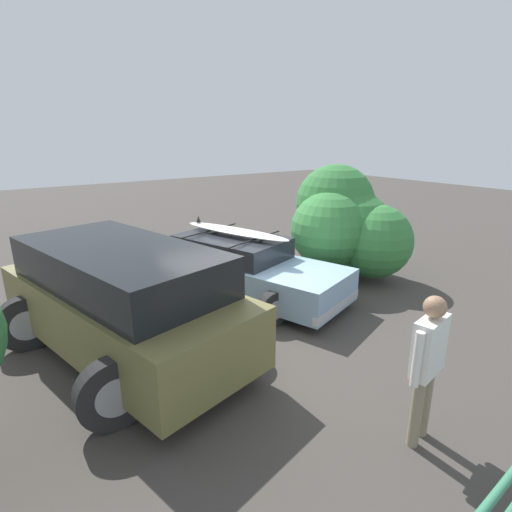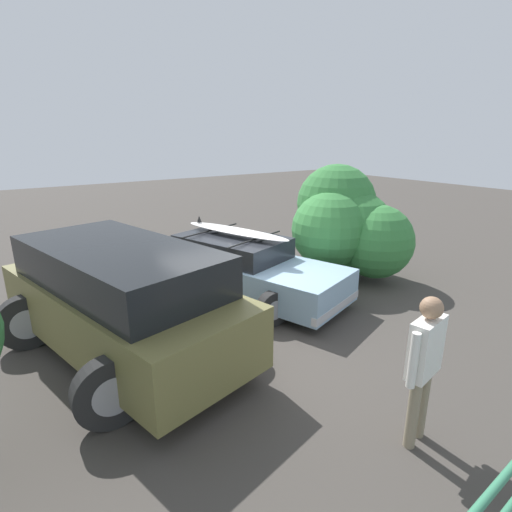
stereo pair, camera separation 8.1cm
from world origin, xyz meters
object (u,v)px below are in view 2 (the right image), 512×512
object	(u,v)px
sedan_car	(238,266)
suv_car	(120,298)
bush_near_left	(345,226)
person_bystander	(425,358)

from	to	relation	value
sedan_car	suv_car	distance (m)	2.90
sedan_car	suv_car	bearing A→B (deg)	21.94
bush_near_left	sedan_car	bearing A→B (deg)	-11.48
suv_car	person_bystander	xyz separation A→B (m)	(-1.99, 3.56, 0.12)
suv_car	bush_near_left	world-z (taller)	bush_near_left
sedan_car	person_bystander	distance (m)	4.70
bush_near_left	suv_car	bearing A→B (deg)	6.19
suv_car	bush_near_left	distance (m)	5.23
sedan_car	person_bystander	xyz separation A→B (m)	(0.68, 4.63, 0.42)
suv_car	bush_near_left	xyz separation A→B (m)	(-5.20, -0.56, 0.30)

